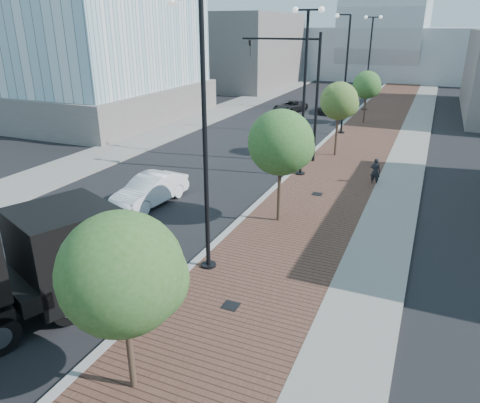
% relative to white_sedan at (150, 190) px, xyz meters
% --- Properties ---
extents(sidewalk, '(7.00, 140.00, 0.12)m').
position_rel_white_sedan_xyz_m(sidewalk, '(8.51, 25.33, -0.67)').
color(sidewalk, '#4C2D23').
rests_on(sidewalk, ground).
extents(concrete_strip, '(2.40, 140.00, 0.13)m').
position_rel_white_sedan_xyz_m(concrete_strip, '(11.21, 25.33, -0.67)').
color(concrete_strip, slate).
rests_on(concrete_strip, ground).
extents(curb, '(0.30, 140.00, 0.14)m').
position_rel_white_sedan_xyz_m(curb, '(5.01, 25.33, -0.66)').
color(curb, gray).
rests_on(curb, ground).
extents(west_sidewalk, '(4.00, 140.00, 0.12)m').
position_rel_white_sedan_xyz_m(west_sidewalk, '(-7.99, 25.33, -0.67)').
color(west_sidewalk, slate).
rests_on(west_sidewalk, ground).
extents(white_sedan, '(2.00, 4.59, 1.47)m').
position_rel_white_sedan_xyz_m(white_sedan, '(0.00, 0.00, 0.00)').
color(white_sedan, white).
rests_on(white_sedan, ground).
extents(dark_car_mid, '(3.18, 4.58, 1.16)m').
position_rel_white_sedan_xyz_m(dark_car_mid, '(-1.31, 27.48, -0.15)').
color(dark_car_mid, black).
rests_on(dark_car_mid, ground).
extents(dark_car_far, '(2.18, 4.80, 1.36)m').
position_rel_white_sedan_xyz_m(dark_car_far, '(2.67, 28.98, -0.05)').
color(dark_car_far, black).
rests_on(dark_car_far, ground).
extents(pedestrian, '(0.61, 0.45, 1.54)m').
position_rel_white_sedan_xyz_m(pedestrian, '(9.89, 7.40, 0.03)').
color(pedestrian, black).
rests_on(pedestrian, ground).
extents(streetlight_1, '(1.44, 0.56, 9.21)m').
position_rel_white_sedan_xyz_m(streetlight_1, '(5.50, -4.67, 3.61)').
color(streetlight_1, black).
rests_on(streetlight_1, ground).
extents(streetlight_2, '(1.72, 0.56, 9.28)m').
position_rel_white_sedan_xyz_m(streetlight_2, '(5.61, 7.33, 4.09)').
color(streetlight_2, black).
rests_on(streetlight_2, ground).
extents(streetlight_3, '(1.44, 0.56, 9.21)m').
position_rel_white_sedan_xyz_m(streetlight_3, '(5.50, 19.33, 3.61)').
color(streetlight_3, black).
rests_on(streetlight_3, ground).
extents(streetlight_4, '(1.72, 0.56, 9.28)m').
position_rel_white_sedan_xyz_m(streetlight_4, '(5.61, 31.33, 4.09)').
color(streetlight_4, black).
rests_on(streetlight_4, ground).
extents(traffic_mast, '(5.09, 0.20, 8.00)m').
position_rel_white_sedan_xyz_m(traffic_mast, '(4.71, 10.33, 4.25)').
color(traffic_mast, black).
rests_on(traffic_mast, ground).
extents(tree_0, '(2.83, 2.83, 4.68)m').
position_rel_white_sedan_xyz_m(tree_0, '(6.65, -10.64, 2.52)').
color(tree_0, '#382619').
rests_on(tree_0, ground).
extents(tree_1, '(2.84, 2.84, 5.13)m').
position_rel_white_sedan_xyz_m(tree_1, '(6.65, 0.36, 2.96)').
color(tree_1, '#382619').
rests_on(tree_1, ground).
extents(tree_2, '(2.49, 2.46, 5.00)m').
position_rel_white_sedan_xyz_m(tree_2, '(6.65, 12.36, 3.02)').
color(tree_2, '#382619').
rests_on(tree_2, ground).
extents(tree_3, '(2.47, 2.43, 4.68)m').
position_rel_white_sedan_xyz_m(tree_3, '(6.65, 24.36, 2.72)').
color(tree_3, '#382619').
rests_on(tree_3, ground).
extents(tower_podium, '(19.00, 19.00, 3.00)m').
position_rel_white_sedan_xyz_m(tower_podium, '(-18.99, 17.33, 0.77)').
color(tower_podium, '#67605C').
rests_on(tower_podium, ground).
extents(convention_center, '(50.00, 30.00, 50.00)m').
position_rel_white_sedan_xyz_m(convention_center, '(3.01, 70.33, 5.27)').
color(convention_center, '#A0A7AA').
rests_on(convention_center, ground).
extents(commercial_block_nw, '(14.00, 20.00, 10.00)m').
position_rel_white_sedan_xyz_m(commercial_block_nw, '(-14.99, 45.33, 4.27)').
color(commercial_block_nw, '#68615D').
rests_on(commercial_block_nw, ground).
extents(utility_cover_1, '(0.50, 0.50, 0.02)m').
position_rel_white_sedan_xyz_m(utility_cover_1, '(7.41, -6.67, -0.60)').
color(utility_cover_1, black).
rests_on(utility_cover_1, sidewalk).
extents(utility_cover_2, '(0.50, 0.50, 0.02)m').
position_rel_white_sedan_xyz_m(utility_cover_2, '(7.41, 4.33, -0.60)').
color(utility_cover_2, black).
rests_on(utility_cover_2, sidewalk).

